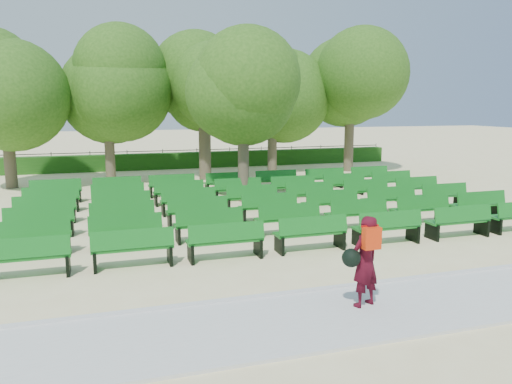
% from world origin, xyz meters
% --- Properties ---
extents(ground, '(120.00, 120.00, 0.00)m').
position_xyz_m(ground, '(0.00, 0.00, 0.00)').
color(ground, beige).
extents(paving, '(30.00, 2.20, 0.06)m').
position_xyz_m(paving, '(0.00, -7.40, 0.03)').
color(paving, silver).
rests_on(paving, ground).
extents(curb, '(30.00, 0.12, 0.10)m').
position_xyz_m(curb, '(0.00, -6.25, 0.05)').
color(curb, silver).
rests_on(curb, ground).
extents(hedge, '(26.00, 0.70, 0.90)m').
position_xyz_m(hedge, '(0.00, 14.00, 0.45)').
color(hedge, '#1F5215').
rests_on(hedge, ground).
extents(fence, '(26.00, 0.10, 1.02)m').
position_xyz_m(fence, '(0.00, 14.40, 0.00)').
color(fence, black).
rests_on(fence, ground).
extents(tree_line, '(21.80, 6.80, 7.04)m').
position_xyz_m(tree_line, '(0.00, 10.00, 0.00)').
color(tree_line, '#36651B').
rests_on(tree_line, ground).
extents(bench_array, '(1.84, 0.68, 1.14)m').
position_xyz_m(bench_array, '(0.40, 0.73, 0.09)').
color(bench_array, '#136F1C').
rests_on(bench_array, ground).
extents(tree_among, '(4.67, 4.67, 6.26)m').
position_xyz_m(tree_among, '(0.65, 3.28, 4.14)').
color(tree_among, brown).
rests_on(tree_among, ground).
extents(person, '(0.82, 0.57, 1.64)m').
position_xyz_m(person, '(-0.17, -7.20, 0.91)').
color(person, '#400915').
rests_on(person, ground).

